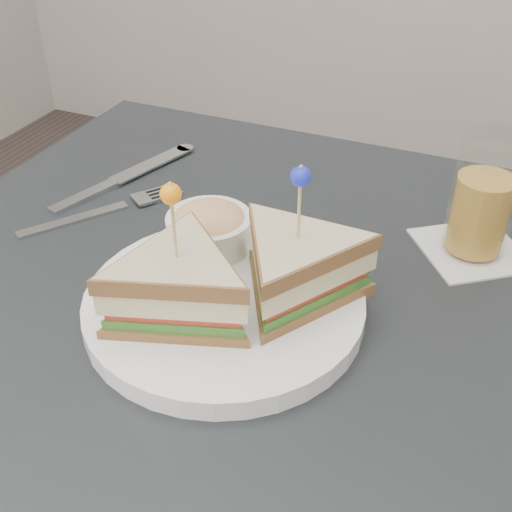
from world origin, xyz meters
name	(u,v)px	position (x,y,z in m)	size (l,w,h in m)	color
table	(244,354)	(0.00, 0.00, 0.67)	(0.80, 0.80, 0.75)	black
plate_meal	(232,278)	(0.00, -0.02, 0.79)	(0.33, 0.32, 0.16)	white
cutlery_fork	(111,209)	(-0.22, 0.09, 0.75)	(0.14, 0.18, 0.01)	silver
cutlery_knife	(120,179)	(-0.25, 0.16, 0.75)	(0.09, 0.23, 0.01)	silver
drink_set	(482,204)	(0.20, 0.18, 0.81)	(0.15, 0.15, 0.14)	silver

